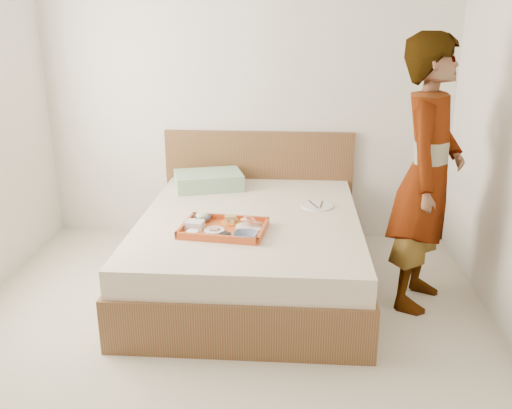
{
  "coord_description": "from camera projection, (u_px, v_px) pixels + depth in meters",
  "views": [
    {
      "loc": [
        0.42,
        -2.67,
        1.88
      ],
      "look_at": [
        0.16,
        0.9,
        0.65
      ],
      "focal_mm": 38.25,
      "sensor_mm": 36.0,
      "label": 1
    }
  ],
  "objects": [
    {
      "name": "cheese_round",
      "position": [
        192.0,
        233.0,
        3.53
      ],
      "size": [
        0.09,
        0.09,
        0.03
      ],
      "primitive_type": "cylinder",
      "rotation": [
        0.0,
        0.0,
        -0.12
      ],
      "color": "white",
      "rests_on": "tray"
    },
    {
      "name": "tray",
      "position": [
        224.0,
        228.0,
        3.63
      ],
      "size": [
        0.59,
        0.46,
        0.05
      ],
      "primitive_type": "cube",
      "rotation": [
        0.0,
        0.0,
        -0.12
      ],
      "color": "#C54318",
      "rests_on": "bed"
    },
    {
      "name": "bread_plate",
      "position": [
        231.0,
        222.0,
        3.74
      ],
      "size": [
        0.15,
        0.15,
        0.01
      ],
      "primitive_type": "cylinder",
      "rotation": [
        0.0,
        0.0,
        -0.12
      ],
      "color": "orange",
      "rests_on": "tray"
    },
    {
      "name": "dinner_plate",
      "position": [
        317.0,
        206.0,
        4.11
      ],
      "size": [
        0.25,
        0.25,
        0.01
      ],
      "primitive_type": "cylinder",
      "rotation": [
        0.0,
        0.0,
        0.04
      ],
      "color": "white",
      "rests_on": "bed"
    },
    {
      "name": "ground",
      "position": [
        217.0,
        360.0,
        3.16
      ],
      "size": [
        3.5,
        4.0,
        0.01
      ],
      "primitive_type": "cube",
      "color": "beige",
      "rests_on": "ground"
    },
    {
      "name": "sauce_dish",
      "position": [
        225.0,
        236.0,
        3.48
      ],
      "size": [
        0.09,
        0.09,
        0.03
      ],
      "primitive_type": "cylinder",
      "rotation": [
        0.0,
        0.0,
        -0.12
      ],
      "color": "black",
      "rests_on": "tray"
    },
    {
      "name": "navy_bowl_big",
      "position": [
        246.0,
        235.0,
        3.47
      ],
      "size": [
        0.17,
        0.17,
        0.04
      ],
      "primitive_type": "imported",
      "rotation": [
        0.0,
        0.0,
        -0.12
      ],
      "color": "#141645",
      "rests_on": "tray"
    },
    {
      "name": "bed",
      "position": [
        250.0,
        249.0,
        4.01
      ],
      "size": [
        1.65,
        2.0,
        0.53
      ],
      "primitive_type": "cube",
      "color": "brown",
      "rests_on": "ground"
    },
    {
      "name": "plastic_tub",
      "position": [
        195.0,
        225.0,
        3.64
      ],
      "size": [
        0.13,
        0.11,
        0.05
      ],
      "primitive_type": "cube",
      "rotation": [
        0.0,
        0.0,
        -0.12
      ],
      "color": "silver",
      "rests_on": "tray"
    },
    {
      "name": "prawn_plate",
      "position": [
        250.0,
        227.0,
        3.65
      ],
      "size": [
        0.21,
        0.21,
        0.01
      ],
      "primitive_type": "cylinder",
      "rotation": [
        0.0,
        0.0,
        -0.12
      ],
      "color": "white",
      "rests_on": "tray"
    },
    {
      "name": "headboard",
      "position": [
        259.0,
        184.0,
        4.86
      ],
      "size": [
        1.65,
        0.06,
        0.95
      ],
      "primitive_type": "cube",
      "color": "brown",
      "rests_on": "ground"
    },
    {
      "name": "pillow",
      "position": [
        209.0,
        180.0,
        4.55
      ],
      "size": [
        0.63,
        0.51,
        0.13
      ],
      "primitive_type": "cube",
      "rotation": [
        0.0,
        0.0,
        0.29
      ],
      "color": "#91B591",
      "rests_on": "bed"
    },
    {
      "name": "salad_bowl",
      "position": [
        202.0,
        218.0,
        3.77
      ],
      "size": [
        0.13,
        0.13,
        0.04
      ],
      "primitive_type": "imported",
      "rotation": [
        0.0,
        0.0,
        -0.12
      ],
      "color": "#141645",
      "rests_on": "tray"
    },
    {
      "name": "meat_plate",
      "position": [
        214.0,
        230.0,
        3.6
      ],
      "size": [
        0.15,
        0.15,
        0.01
      ],
      "primitive_type": "cylinder",
      "rotation": [
        0.0,
        0.0,
        -0.12
      ],
      "color": "white",
      "rests_on": "tray"
    },
    {
      "name": "person",
      "position": [
        427.0,
        176.0,
        3.55
      ],
      "size": [
        0.66,
        0.78,
        1.81
      ],
      "primitive_type": "imported",
      "rotation": [
        0.0,
        0.0,
        1.15
      ],
      "color": "beige",
      "rests_on": "ground"
    },
    {
      "name": "wall_back",
      "position": [
        246.0,
        90.0,
        4.63
      ],
      "size": [
        3.5,
        0.01,
        2.6
      ],
      "primitive_type": "cube",
      "color": "silver",
      "rests_on": "ground"
    },
    {
      "name": "wall_front",
      "position": [
        20.0,
        408.0,
        0.85
      ],
      "size": [
        3.5,
        0.01,
        2.6
      ],
      "primitive_type": "cube",
      "color": "silver",
      "rests_on": "ground"
    }
  ]
}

